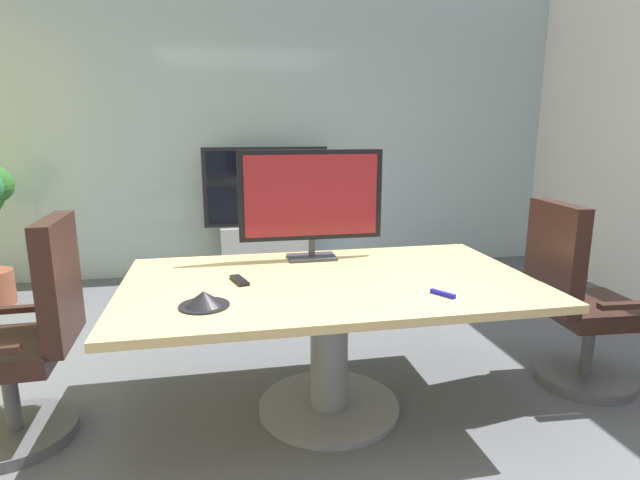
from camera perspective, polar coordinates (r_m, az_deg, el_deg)
ground_plane at (r=2.66m, az=0.43°, el=-21.64°), size 7.29×7.29×0.00m
wall_back_glass_partition at (r=5.30m, az=-6.56°, el=12.12°), size 6.29×0.10×2.91m
conference_table at (r=2.66m, az=1.06°, el=-7.98°), size 2.07×1.21×0.73m
office_chair_left at (r=2.83m, az=-30.08°, el=-10.74°), size 0.60×0.58×1.09m
office_chair_right at (r=3.31m, az=26.95°, el=-7.14°), size 0.61×0.59×1.09m
tv_monitor at (r=2.94m, az=-0.99°, el=4.73°), size 0.84×0.18×0.64m
wall_display_unit at (r=5.06m, az=-6.00°, el=0.52°), size 1.20×0.36×1.31m
conference_phone at (r=2.26m, az=-12.93°, el=-6.56°), size 0.22×0.22×0.07m
remote_control at (r=2.58m, az=-9.06°, el=-4.52°), size 0.10×0.18×0.02m
whiteboard_marker at (r=2.42m, az=13.67°, el=-5.89°), size 0.08×0.12×0.02m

